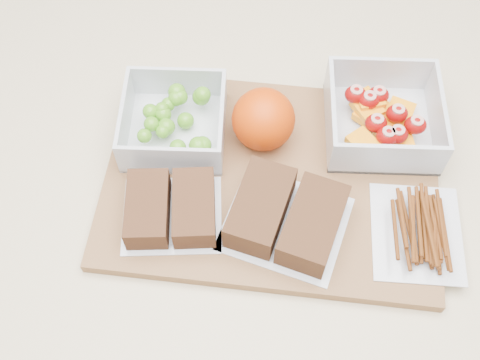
{
  "coord_description": "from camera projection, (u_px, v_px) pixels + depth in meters",
  "views": [
    {
      "loc": [
        0.0,
        -0.37,
        1.57
      ],
      "look_at": [
        -0.01,
        0.02,
        0.93
      ],
      "focal_mm": 45.0,
      "sensor_mm": 36.0,
      "label": 1
    }
  ],
  "objects": [
    {
      "name": "pretzel_bag",
      "position": [
        419.0,
        228.0,
        0.71
      ],
      "size": [
        0.11,
        0.13,
        0.03
      ],
      "color": "silver",
      "rests_on": "cutting_board"
    },
    {
      "name": "counter",
      "position": [
        245.0,
        315.0,
        1.15
      ],
      "size": [
        1.2,
        0.9,
        0.9
      ],
      "primitive_type": "cube",
      "color": "beige",
      "rests_on": "ground"
    },
    {
      "name": "fruit_container",
      "position": [
        382.0,
        119.0,
        0.78
      ],
      "size": [
        0.14,
        0.14,
        0.06
      ],
      "color": "silver",
      "rests_on": "cutting_board"
    },
    {
      "name": "grape_container",
      "position": [
        176.0,
        122.0,
        0.78
      ],
      "size": [
        0.13,
        0.13,
        0.06
      ],
      "color": "silver",
      "rests_on": "cutting_board"
    },
    {
      "name": "sandwich_bag_left",
      "position": [
        171.0,
        209.0,
        0.72
      ],
      "size": [
        0.13,
        0.11,
        0.04
      ],
      "color": "silver",
      "rests_on": "cutting_board"
    },
    {
      "name": "orange",
      "position": [
        263.0,
        119.0,
        0.76
      ],
      "size": [
        0.08,
        0.08,
        0.08
      ],
      "primitive_type": "sphere",
      "color": "#E04005",
      "rests_on": "cutting_board"
    },
    {
      "name": "cutting_board",
      "position": [
        271.0,
        179.0,
        0.77
      ],
      "size": [
        0.44,
        0.33,
        0.02
      ],
      "primitive_type": "cube",
      "rotation": [
        0.0,
        0.0,
        -0.08
      ],
      "color": "brown",
      "rests_on": "counter"
    },
    {
      "name": "sandwich_bag_center",
      "position": [
        286.0,
        216.0,
        0.71
      ],
      "size": [
        0.17,
        0.16,
        0.04
      ],
      "color": "silver",
      "rests_on": "cutting_board"
    }
  ]
}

